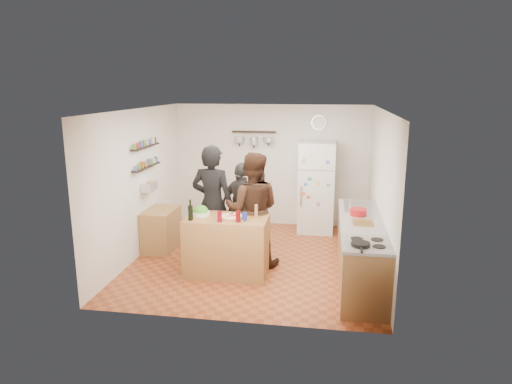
% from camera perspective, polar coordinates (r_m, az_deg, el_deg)
% --- Properties ---
extents(room_shell, '(4.20, 4.20, 4.20)m').
position_cam_1_polar(room_shell, '(7.81, 0.34, 1.19)').
color(room_shell, brown).
rests_on(room_shell, ground).
extents(prep_island, '(1.25, 0.72, 0.91)m').
position_cam_1_polar(prep_island, '(7.12, -3.64, -6.71)').
color(prep_island, brown).
rests_on(prep_island, floor).
extents(pizza_board, '(0.42, 0.34, 0.02)m').
position_cam_1_polar(pizza_board, '(6.94, -3.08, -3.19)').
color(pizza_board, brown).
rests_on(pizza_board, prep_island).
extents(pizza, '(0.34, 0.34, 0.02)m').
position_cam_1_polar(pizza, '(6.93, -3.09, -3.04)').
color(pizza, beige).
rests_on(pizza, pizza_board).
extents(salad_bowl, '(0.29, 0.29, 0.06)m').
position_cam_1_polar(salad_bowl, '(7.12, -6.91, -2.68)').
color(salad_bowl, silver).
rests_on(salad_bowl, prep_island).
extents(wine_bottle, '(0.07, 0.07, 0.22)m').
position_cam_1_polar(wine_bottle, '(6.87, -8.19, -2.59)').
color(wine_bottle, black).
rests_on(wine_bottle, prep_island).
extents(wine_glass_near, '(0.07, 0.07, 0.16)m').
position_cam_1_polar(wine_glass_near, '(6.74, -4.57, -3.08)').
color(wine_glass_near, '#620815').
rests_on(wine_glass_near, prep_island).
extents(wine_glass_far, '(0.07, 0.07, 0.17)m').
position_cam_1_polar(wine_glass_far, '(6.72, -2.25, -3.06)').
color(wine_glass_far, '#540709').
rests_on(wine_glass_far, prep_island).
extents(pepper_mill, '(0.05, 0.05, 0.17)m').
position_cam_1_polar(pepper_mill, '(6.92, 0.03, -2.59)').
color(pepper_mill, olive).
rests_on(pepper_mill, prep_island).
extents(salt_canister, '(0.07, 0.07, 0.12)m').
position_cam_1_polar(salt_canister, '(6.79, -1.45, -3.11)').
color(salt_canister, navy).
rests_on(salt_canister, prep_island).
extents(person_left, '(0.77, 0.56, 1.95)m').
position_cam_1_polar(person_left, '(7.52, -5.46, -1.48)').
color(person_left, black).
rests_on(person_left, floor).
extents(person_center, '(0.92, 0.73, 1.85)m').
position_cam_1_polar(person_center, '(7.34, -0.45, -2.19)').
color(person_center, black).
rests_on(person_center, floor).
extents(person_back, '(1.01, 0.77, 1.59)m').
position_cam_1_polar(person_back, '(7.92, -1.70, -2.00)').
color(person_back, '#2A2825').
rests_on(person_back, floor).
extents(counter_run, '(0.63, 2.63, 0.90)m').
position_cam_1_polar(counter_run, '(7.06, 13.00, -7.25)').
color(counter_run, '#9E7042').
rests_on(counter_run, floor).
extents(stove_top, '(0.60, 0.62, 0.02)m').
position_cam_1_polar(stove_top, '(6.01, 13.78, -6.28)').
color(stove_top, white).
rests_on(stove_top, counter_run).
extents(skillet, '(0.24, 0.24, 0.05)m').
position_cam_1_polar(skillet, '(5.87, 12.92, -6.39)').
color(skillet, black).
rests_on(skillet, stove_top).
extents(sink, '(0.50, 0.80, 0.03)m').
position_cam_1_polar(sink, '(7.73, 12.79, -1.82)').
color(sink, silver).
rests_on(sink, counter_run).
extents(cutting_board, '(0.30, 0.40, 0.02)m').
position_cam_1_polar(cutting_board, '(6.85, 13.23, -3.85)').
color(cutting_board, olive).
rests_on(cutting_board, counter_run).
extents(red_bowl, '(0.25, 0.25, 0.10)m').
position_cam_1_polar(red_bowl, '(7.19, 12.66, -2.47)').
color(red_bowl, '#A91318').
rests_on(red_bowl, counter_run).
extents(fridge, '(0.70, 0.68, 1.80)m').
position_cam_1_polar(fridge, '(9.13, 7.56, 0.60)').
color(fridge, white).
rests_on(fridge, floor).
extents(wall_clock, '(0.30, 0.03, 0.30)m').
position_cam_1_polar(wall_clock, '(9.27, 7.86, 8.61)').
color(wall_clock, silver).
rests_on(wall_clock, back_wall).
extents(spice_shelf_lower, '(0.12, 1.00, 0.02)m').
position_cam_1_polar(spice_shelf_lower, '(8.10, -13.51, 3.07)').
color(spice_shelf_lower, black).
rests_on(spice_shelf_lower, left_wall).
extents(spice_shelf_upper, '(0.12, 1.00, 0.02)m').
position_cam_1_polar(spice_shelf_upper, '(8.05, -13.64, 5.52)').
color(spice_shelf_upper, black).
rests_on(spice_shelf_upper, left_wall).
extents(produce_basket, '(0.18, 0.35, 0.14)m').
position_cam_1_polar(produce_basket, '(8.16, -13.18, 0.65)').
color(produce_basket, silver).
rests_on(produce_basket, left_wall).
extents(side_table, '(0.50, 0.80, 0.73)m').
position_cam_1_polar(side_table, '(8.34, -11.76, -4.59)').
color(side_table, olive).
rests_on(side_table, floor).
extents(pot_rack, '(0.90, 0.04, 0.04)m').
position_cam_1_polar(pot_rack, '(9.33, -0.27, 7.53)').
color(pot_rack, black).
rests_on(pot_rack, back_wall).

